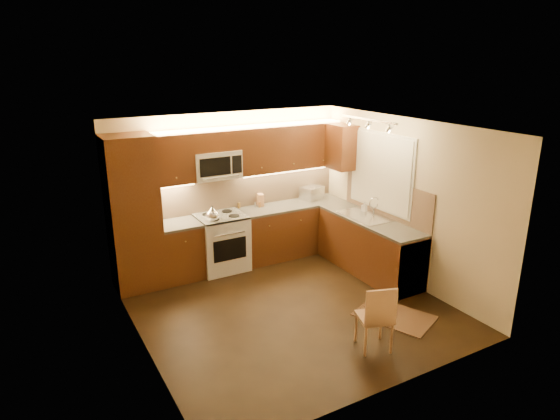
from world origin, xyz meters
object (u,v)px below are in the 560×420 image
dining_chair (374,316)px  knife_block (260,200)px  soap_bottle (364,207)px  stove (222,242)px  sink (365,212)px  toaster_oven (312,193)px  microwave (215,164)px  kettle (212,213)px

dining_chair → knife_block: bearing=105.3°
soap_bottle → dining_chair: size_ratio=0.20×
stove → sink: (2.00, -1.12, 0.52)m
stove → toaster_oven: 1.90m
dining_chair → microwave: bearing=120.2°
sink → dining_chair: (-1.32, -1.87, -0.55)m
soap_bottle → dining_chair: (-1.47, -2.07, -0.56)m
sink → kettle: kettle is taller
sink → toaster_oven: size_ratio=2.30×
knife_block → soap_bottle: (1.32, -1.14, -0.02)m
kettle → microwave: bearing=67.5°
stove → knife_block: size_ratio=4.48×
soap_bottle → stove: bearing=132.8°
kettle → stove: bearing=52.1°
stove → sink: size_ratio=1.07×
sink → kettle: size_ratio=3.59×
toaster_oven → sink: bearing=-97.9°
knife_block → soap_bottle: knife_block is taller
microwave → dining_chair: microwave is taller
dining_chair → sink: bearing=72.6°
soap_bottle → knife_block: bearing=115.2°
knife_block → stove: bearing=-150.6°
microwave → toaster_oven: bearing=-0.0°
toaster_oven → dining_chair: 3.38m
microwave → dining_chair: size_ratio=0.90×
knife_block → soap_bottle: size_ratio=1.22×
sink → soap_bottle: (0.15, 0.20, 0.01)m
stove → knife_block: knife_block is taller
sink → toaster_oven: 1.27m
sink → dining_chair: sink is taller
kettle → toaster_oven: kettle is taller
knife_block → dining_chair: knife_block is taller
microwave → dining_chair: bearing=-77.8°
stove → soap_bottle: soap_bottle is taller
kettle → soap_bottle: (2.36, -0.74, -0.06)m
microwave → sink: size_ratio=0.88×
knife_block → dining_chair: (-0.15, -3.21, -0.58)m
sink → stove: bearing=150.6°
dining_chair → kettle: bearing=125.5°
kettle → sink: bearing=-12.0°
microwave → dining_chair: (0.68, -3.13, -1.30)m
stove → dining_chair: (0.68, -2.99, -0.04)m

